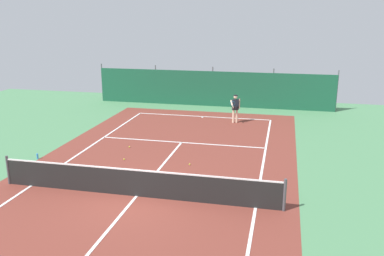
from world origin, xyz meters
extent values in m
plane|color=#4C8456|center=(0.00, 0.00, 0.00)|extent=(36.00, 36.00, 0.00)
cube|color=brown|center=(0.00, 0.00, 0.00)|extent=(11.02, 26.60, 0.01)
cube|color=white|center=(0.00, 11.90, 0.01)|extent=(8.22, 0.10, 0.01)
cube|color=white|center=(-4.11, 0.00, 0.01)|extent=(0.10, 23.80, 0.01)
cube|color=white|center=(4.11, 0.00, 0.01)|extent=(0.10, 23.80, 0.01)
cube|color=white|center=(0.00, 6.40, 0.01)|extent=(8.22, 0.10, 0.01)
cube|color=white|center=(0.00, 0.00, 0.01)|extent=(0.10, 12.80, 0.01)
cube|color=white|center=(0.00, 11.75, 0.01)|extent=(0.10, 0.30, 0.01)
cube|color=black|center=(0.00, 0.00, 0.47)|extent=(9.92, 0.03, 0.95)
cube|color=white|center=(0.00, 0.00, 0.97)|extent=(9.92, 0.04, 0.05)
cylinder|color=#47474C|center=(-5.01, 0.00, 0.55)|extent=(0.10, 0.10, 1.10)
cylinder|color=#47474C|center=(5.01, 0.00, 0.55)|extent=(0.10, 0.10, 1.10)
cube|color=#195138|center=(0.00, 15.06, 1.20)|extent=(16.22, 0.06, 2.40)
cylinder|color=#595B60|center=(-8.11, 15.12, 1.35)|extent=(0.08, 0.08, 2.70)
cylinder|color=#595B60|center=(-4.05, 15.12, 1.35)|extent=(0.08, 0.08, 2.70)
cylinder|color=#595B60|center=(0.00, 15.12, 1.35)|extent=(0.08, 0.08, 2.70)
cylinder|color=#595B60|center=(4.05, 15.12, 1.35)|extent=(0.08, 0.08, 2.70)
cylinder|color=#595B60|center=(8.11, 15.12, 1.35)|extent=(0.08, 0.08, 2.70)
cube|color=#234C1E|center=(0.00, 15.66, 0.55)|extent=(14.60, 0.70, 1.10)
cylinder|color=beige|center=(2.19, 10.91, 0.41)|extent=(0.12, 0.12, 0.82)
cylinder|color=beige|center=(2.00, 10.83, 0.41)|extent=(0.12, 0.12, 0.82)
cylinder|color=black|center=(2.10, 10.87, 0.90)|extent=(0.40, 0.40, 0.22)
cube|color=#1E232D|center=(2.10, 10.87, 1.10)|extent=(0.41, 0.32, 0.56)
sphere|color=beige|center=(2.10, 10.87, 1.53)|extent=(0.22, 0.22, 0.22)
cylinder|color=black|center=(2.10, 10.87, 1.62)|extent=(0.23, 0.23, 0.04)
cylinder|color=beige|center=(2.31, 10.96, 1.13)|extent=(0.09, 0.09, 0.58)
cylinder|color=beige|center=(1.93, 10.67, 1.13)|extent=(0.28, 0.52, 0.41)
cylinder|color=black|center=(1.99, 10.38, 1.02)|extent=(0.13, 0.27, 0.13)
torus|color=teal|center=(1.99, 10.38, 1.24)|extent=(0.33, 0.23, 0.29)
sphere|color=#CCDB33|center=(-1.82, 3.41, 0.03)|extent=(0.07, 0.07, 0.07)
sphere|color=#CCDB33|center=(1.11, 3.42, 0.03)|extent=(0.07, 0.07, 0.07)
sphere|color=#CCDB33|center=(-2.23, 5.10, 0.03)|extent=(0.07, 0.07, 0.07)
cylinder|color=#338CD8|center=(-5.57, 2.70, 0.12)|extent=(0.08, 0.08, 0.24)
camera|label=1|loc=(4.80, -12.49, 6.12)|focal=38.71mm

